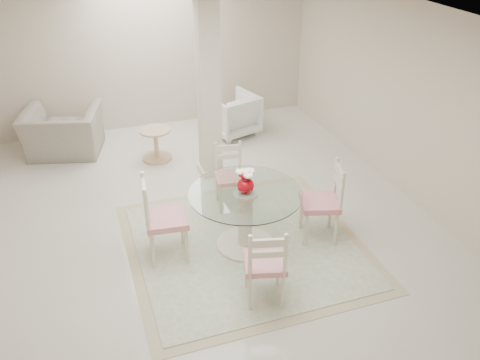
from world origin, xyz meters
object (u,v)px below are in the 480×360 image
object	(u,v)px
dining_chair_east	(326,197)
dining_chair_south	(266,260)
armchair_white	(232,114)
dining_chair_north	(230,171)
dining_chair_west	(159,213)
red_vase	(246,181)
recliner_taupe	(63,132)
column	(209,91)
side_table	(156,145)
dining_table	(245,220)

from	to	relation	value
dining_chair_east	dining_chair_south	world-z (taller)	dining_chair_east
armchair_white	dining_chair_north	bearing A→B (deg)	54.39
dining_chair_west	red_vase	bearing A→B (deg)	-90.89
dining_chair_south	recliner_taupe	distance (m)	4.85
red_vase	armchair_white	bearing A→B (deg)	74.45
dining_chair_west	recliner_taupe	world-z (taller)	dining_chair_west
armchair_white	dining_chair_south	bearing A→B (deg)	59.70
dining_chair_east	dining_chair_north	bearing A→B (deg)	-125.41
column	dining_chair_north	bearing A→B (deg)	-90.73
red_vase	side_table	xyz separation A→B (m)	(-0.59, 2.74, -0.69)
column	dining_chair_east	xyz separation A→B (m)	(0.88, -2.15, -0.74)
armchair_white	side_table	distance (m)	1.63
dining_chair_east	recliner_taupe	world-z (taller)	dining_chair_east
dining_chair_east	side_table	xyz separation A→B (m)	(-1.60, 2.88, -0.36)
dining_chair_north	armchair_white	size ratio (longest dim) A/B	1.23
dining_chair_east	dining_chair_north	xyz separation A→B (m)	(-0.89, 1.15, -0.07)
side_table	column	bearing A→B (deg)	-44.95
dining_chair_west	side_table	world-z (taller)	dining_chair_west
dining_chair_east	recliner_taupe	distance (m)	4.70
dining_chair_west	armchair_white	distance (m)	3.75
dining_chair_east	armchair_white	size ratio (longest dim) A/B	1.40
dining_chair_east	dining_chair_west	bearing A→B (deg)	-80.55
recliner_taupe	dining_chair_east	bearing A→B (deg)	145.10
dining_chair_north	dining_chair_west	bearing A→B (deg)	-133.74
dining_chair_east	dining_chair_west	world-z (taller)	dining_chair_west
dining_chair_north	recliner_taupe	bearing A→B (deg)	139.70
column	red_vase	bearing A→B (deg)	-93.91
red_vase	dining_chair_west	world-z (taller)	dining_chair_west
dining_chair_east	recliner_taupe	bearing A→B (deg)	-123.15
dining_chair_north	dining_chair_west	distance (m)	1.45
column	red_vase	world-z (taller)	column
dining_table	dining_chair_south	bearing A→B (deg)	-97.56
side_table	dining_chair_west	bearing A→B (deg)	-99.34
recliner_taupe	dining_chair_west	bearing A→B (deg)	121.56
dining_chair_west	dining_chair_south	distance (m)	1.44
dining_chair_south	armchair_white	distance (m)	4.47
recliner_taupe	side_table	world-z (taller)	recliner_taupe
column	dining_chair_east	world-z (taller)	column
column	dining_chair_west	distance (m)	2.33
side_table	dining_table	bearing A→B (deg)	-77.88
dining_table	dining_chair_west	world-z (taller)	dining_chair_west
column	dining_chair_south	size ratio (longest dim) A/B	2.49
dining_table	dining_chair_north	size ratio (longest dim) A/B	1.34
column	side_table	world-z (taller)	column
dining_chair_north	dining_chair_west	world-z (taller)	dining_chair_west
dining_table	side_table	xyz separation A→B (m)	(-0.59, 2.74, -0.15)
dining_chair_west	armchair_white	world-z (taller)	dining_chair_west
dining_table	dining_chair_east	xyz separation A→B (m)	(1.01, -0.14, 0.21)
dining_chair_west	recliner_taupe	distance (m)	3.49
recliner_taupe	dining_chair_north	bearing A→B (deg)	146.11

